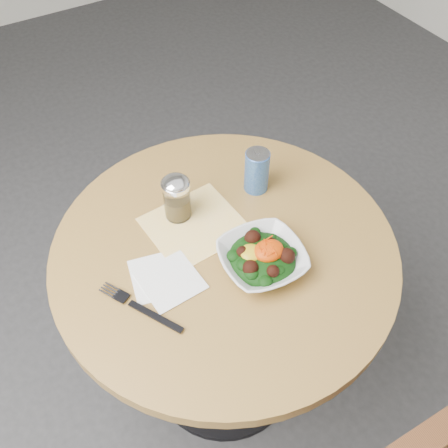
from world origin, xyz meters
name	(u,v)px	position (x,y,z in m)	size (l,w,h in m)	color
ground	(224,369)	(0.00, 0.00, 0.00)	(6.00, 6.00, 0.00)	#2D2C2F
table	(224,288)	(0.00, 0.00, 0.55)	(0.90, 0.90, 0.75)	black
cloth_napkin	(195,225)	(-0.03, 0.10, 0.75)	(0.24, 0.22, 0.00)	#FFB30D
paper_napkins	(165,278)	(-0.18, -0.01, 0.75)	(0.17, 0.18, 0.00)	white
salad_bowl	(262,258)	(0.05, -0.10, 0.78)	(0.23, 0.23, 0.08)	silver
fork	(138,306)	(-0.27, -0.05, 0.76)	(0.13, 0.22, 0.00)	black
spice_shaker	(177,198)	(-0.05, 0.16, 0.82)	(0.08, 0.08, 0.14)	silver
beverage_can	(257,171)	(0.19, 0.14, 0.81)	(0.07, 0.07, 0.13)	#0D3397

